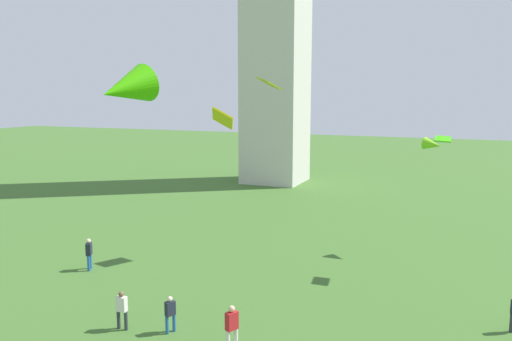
# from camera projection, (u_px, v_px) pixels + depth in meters

# --- Properties ---
(person_0) EXTENTS (0.38, 0.47, 1.57)m
(person_0) POSITION_uv_depth(u_px,v_px,m) (170.00, 312.00, 20.66)
(person_0) COLOR #235693
(person_0) RESTS_ON ground_plane
(person_2) EXTENTS (0.45, 0.55, 1.84)m
(person_2) POSITION_uv_depth(u_px,v_px,m) (232.00, 325.00, 19.14)
(person_2) COLOR silver
(person_2) RESTS_ON ground_plane
(person_3) EXTENTS (0.52, 0.27, 1.67)m
(person_3) POSITION_uv_depth(u_px,v_px,m) (122.00, 308.00, 20.94)
(person_3) COLOR #2D3338
(person_3) RESTS_ON ground_plane
(person_4) EXTENTS (0.46, 0.54, 1.81)m
(person_4) POSITION_uv_depth(u_px,v_px,m) (89.00, 252.00, 28.11)
(person_4) COLOR #235693
(person_4) RESTS_ON ground_plane
(kite_flying_0) EXTENTS (1.36, 1.17, 0.87)m
(kite_flying_0) POSITION_uv_depth(u_px,v_px,m) (433.00, 145.00, 30.56)
(kite_flying_0) COLOR #70CF19
(kite_flying_1) EXTENTS (2.07, 2.78, 2.03)m
(kite_flying_1) POSITION_uv_depth(u_px,v_px,m) (125.00, 88.00, 19.76)
(kite_flying_1) COLOR #39B406
(kite_flying_3) EXTENTS (1.06, 1.03, 0.78)m
(kite_flying_3) POSITION_uv_depth(u_px,v_px,m) (223.00, 118.00, 15.65)
(kite_flying_3) COLOR #C0B80C
(kite_flying_4) EXTENTS (0.85, 1.21, 0.28)m
(kite_flying_4) POSITION_uv_depth(u_px,v_px,m) (443.00, 139.00, 26.73)
(kite_flying_4) COLOR #36C008
(kite_flying_5) EXTENTS (1.37, 1.73, 0.83)m
(kite_flying_5) POSITION_uv_depth(u_px,v_px,m) (269.00, 84.00, 29.82)
(kite_flying_5) COLOR #AEB825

